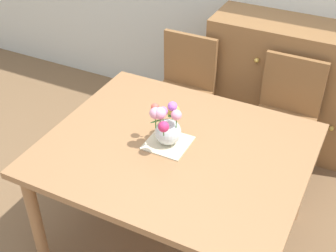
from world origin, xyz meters
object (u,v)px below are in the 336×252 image
object	(u,v)px
chair_right	(285,113)
flower_vase	(167,125)
chair_left	(183,86)
dresser	(300,89)
dining_table	(176,158)

from	to	relation	value
chair_right	flower_vase	distance (m)	1.09
chair_left	flower_vase	bearing A→B (deg)	109.83
dresser	flower_vase	xyz separation A→B (m)	(-0.46, -1.33, 0.37)
dining_table	chair_right	xyz separation A→B (m)	(0.39, 0.93, -0.14)
dining_table	chair_right	size ratio (longest dim) A/B	1.59
flower_vase	chair_right	bearing A→B (deg)	64.41
chair_right	flower_vase	world-z (taller)	flower_vase
dining_table	dresser	world-z (taller)	dresser
dining_table	flower_vase	distance (m)	0.22
dresser	chair_left	bearing A→B (deg)	-153.54
chair_left	chair_right	size ratio (longest dim) A/B	1.00
dining_table	chair_left	world-z (taller)	chair_left
chair_left	chair_right	bearing A→B (deg)	-180.00
dresser	flower_vase	bearing A→B (deg)	-109.05
dresser	chair_right	bearing A→B (deg)	-91.75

